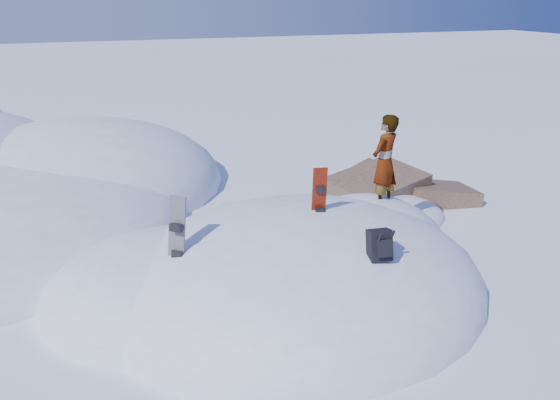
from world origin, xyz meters
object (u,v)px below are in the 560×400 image
object	(u,v)px
person	(385,162)
snowboard_red	(319,202)
snowboard_dark	(177,243)
backpack	(380,245)

from	to	relation	value
person	snowboard_red	bearing A→B (deg)	-5.03
snowboard_dark	snowboard_red	bearing A→B (deg)	47.00
person	snowboard_dark	bearing A→B (deg)	-16.29
backpack	person	world-z (taller)	person
snowboard_red	backpack	size ratio (longest dim) A/B	2.34
snowboard_dark	backpack	size ratio (longest dim) A/B	2.65
snowboard_red	backpack	bearing A→B (deg)	-65.51
snowboard_red	backpack	distance (m)	1.63
snowboard_dark	person	size ratio (longest dim) A/B	0.80
snowboard_dark	person	distance (m)	4.48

